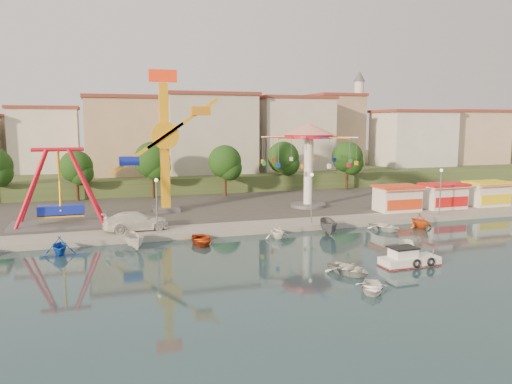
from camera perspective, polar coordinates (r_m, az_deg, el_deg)
name	(u,v)px	position (r m, az deg, el deg)	size (l,w,h in m)	color
ground	(284,270)	(38.45, 3.20, -8.84)	(200.00, 200.00, 0.00)	#142E37
quay_deck	(170,179)	(97.88, -9.76, 1.53)	(200.00, 100.00, 0.60)	#9E998E
asphalt_pad	(204,202)	(66.55, -5.98, -1.15)	(90.00, 28.00, 0.01)	#4C4944
hill_terrace	(167,170)	(102.69, -10.16, 2.49)	(200.00, 60.00, 3.00)	#384C26
pirate_ship_ride	(60,189)	(54.52, -21.50, 0.34)	(10.00, 5.00, 8.00)	#59595E
kamikaze_tower	(169,146)	(59.36, -9.97, 5.22)	(8.46, 3.10, 16.50)	#59595E
wave_swinger	(309,146)	(61.99, 6.04, 5.24)	(11.60, 11.60, 10.40)	#59595E
booth_left	(397,198)	(61.72, 15.84, -0.67)	(5.40, 3.78, 3.08)	white
booth_mid	(444,196)	(65.55, 20.65, -0.39)	(5.40, 3.78, 3.08)	white
booth_right	(487,193)	(69.82, 24.93, -0.13)	(5.40, 3.78, 3.08)	white
lamp_post_1	(157,207)	(48.34, -11.25, -1.72)	(0.14, 0.14, 5.00)	#59595E
lamp_post_2	(312,199)	(52.50, 6.37, -0.85)	(0.14, 0.14, 5.00)	#59595E
lamp_post_3	(440,193)	(60.73, 20.31, -0.10)	(0.14, 0.14, 5.00)	#59595E
tree_1	(76,167)	(70.94, -19.85, 2.72)	(4.35, 4.35, 6.80)	#382314
tree_2	(152,160)	(70.76, -11.77, 3.60)	(5.02, 5.02, 7.85)	#382314
tree_3	(225,162)	(71.07, -3.58, 3.48)	(4.68, 4.68, 7.32)	#382314
tree_4	(283,157)	(76.89, 3.14, 3.97)	(4.86, 4.86, 7.60)	#382314
tree_5	(347,157)	(79.35, 10.39, 3.95)	(4.83, 4.83, 7.54)	#382314
building_1	(44,146)	(86.26, -23.09, 4.82)	(12.33, 9.01, 8.63)	silver
building_2	(128,137)	(86.53, -14.37, 6.08)	(11.95, 9.28, 11.23)	tan
building_3	(213,143)	(85.35, -4.90, 5.59)	(12.59, 10.50, 9.20)	beige
building_4	(281,141)	(92.45, 2.84, 5.81)	(10.75, 9.23, 9.24)	beige
building_5	(350,136)	(96.19, 10.73, 6.35)	(12.77, 10.96, 11.21)	tan
building_6	(409,132)	(100.99, 17.10, 6.54)	(8.23, 8.98, 12.36)	silver
building_7	(444,140)	(112.05, 20.66, 5.57)	(11.59, 10.93, 8.76)	beige
minaret	(358,115)	(101.13, 11.63, 8.64)	(2.80, 2.80, 18.00)	silver
cabin_motorboat	(408,260)	(41.04, 17.00, -7.46)	(4.75, 2.01, 1.65)	white
rowboat_a	(349,269)	(37.84, 10.61, -8.65)	(2.60, 3.64, 0.75)	silver
rowboat_b	(372,287)	(34.34, 13.08, -10.58)	(2.18, 3.05, 0.63)	white
skiff	(407,250)	(43.22, 16.86, -6.34)	(1.33, 3.54, 1.37)	white
van	(136,221)	(50.30, -13.55, -3.25)	(2.56, 6.30, 1.83)	silver
moored_boat_1	(59,245)	(45.52, -21.54, -5.70)	(2.59, 3.00, 1.58)	blue
moored_boat_2	(134,241)	(45.48, -13.76, -5.45)	(1.43, 3.81, 1.47)	silver
moored_boat_3	(201,240)	(46.30, -6.30, -5.45)	(2.76, 3.86, 0.80)	#B1350E
moored_boat_4	(277,231)	(48.18, 2.41, -4.49)	(2.37, 2.74, 1.44)	white
moored_boat_5	(329,227)	(50.26, 8.31, -3.96)	(1.55, 4.11, 1.59)	#595A5E
moored_boat_6	(385,227)	(53.43, 14.56, -3.87)	(2.65, 3.71, 0.77)	white
moored_boat_7	(420,221)	(55.68, 18.25, -3.12)	(2.57, 2.97, 1.57)	#DC5013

